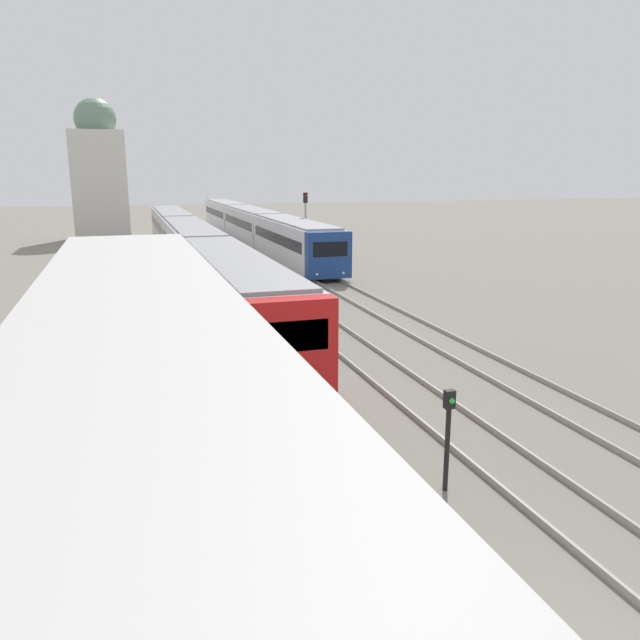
{
  "coord_description": "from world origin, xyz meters",
  "views": [
    {
      "loc": [
        -3.96,
        -4.93,
        6.09
      ],
      "look_at": [
        1.73,
        13.19,
        1.58
      ],
      "focal_mm": 35.0,
      "sensor_mm": 36.0,
      "label": 1
    }
  ],
  "objects_px": {
    "train_near": "(192,246)",
    "signal_post_near": "(448,430)",
    "person_on_platform": "(212,362)",
    "train_far": "(252,224)",
    "signal_mast_far": "(305,218)"
  },
  "relations": [
    {
      "from": "train_near",
      "to": "signal_post_near",
      "type": "relative_size",
      "value": 22.83
    },
    {
      "from": "person_on_platform",
      "to": "signal_post_near",
      "type": "height_order",
      "value": "person_on_platform"
    },
    {
      "from": "train_near",
      "to": "signal_mast_far",
      "type": "height_order",
      "value": "signal_mast_far"
    },
    {
      "from": "train_near",
      "to": "train_far",
      "type": "relative_size",
      "value": 1.09
    },
    {
      "from": "signal_mast_far",
      "to": "person_on_platform",
      "type": "bearing_deg",
      "value": -110.08
    },
    {
      "from": "signal_post_near",
      "to": "train_far",
      "type": "bearing_deg",
      "value": 83.37
    },
    {
      "from": "signal_mast_far",
      "to": "signal_post_near",
      "type": "bearing_deg",
      "value": -101.44
    },
    {
      "from": "person_on_platform",
      "to": "train_far",
      "type": "height_order",
      "value": "train_far"
    },
    {
      "from": "signal_post_near",
      "to": "signal_mast_far",
      "type": "height_order",
      "value": "signal_mast_far"
    },
    {
      "from": "train_near",
      "to": "signal_post_near",
      "type": "bearing_deg",
      "value": -86.58
    },
    {
      "from": "person_on_platform",
      "to": "signal_mast_far",
      "type": "relative_size",
      "value": 0.35
    },
    {
      "from": "train_near",
      "to": "signal_mast_far",
      "type": "distance_m",
      "value": 9.24
    },
    {
      "from": "signal_post_near",
      "to": "signal_mast_far",
      "type": "relative_size",
      "value": 0.44
    },
    {
      "from": "signal_post_near",
      "to": "signal_mast_far",
      "type": "distance_m",
      "value": 33.38
    },
    {
      "from": "person_on_platform",
      "to": "train_far",
      "type": "distance_m",
      "value": 41.87
    }
  ]
}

